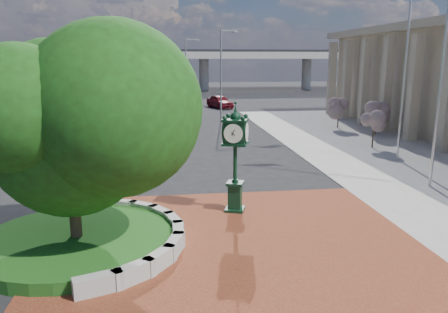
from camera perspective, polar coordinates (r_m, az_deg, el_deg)
ground at (r=14.79m, az=1.14°, el=-10.75°), size 200.00×200.00×0.00m
plaza at (r=13.89m, az=1.76°, el=-12.29°), size 12.00×12.00×0.04m
planter_wall at (r=14.56m, az=-9.62°, el=-10.17°), size 2.96×6.77×0.54m
grass_bed at (r=14.87m, az=-18.62°, el=-10.48°), size 6.10×6.10×0.40m
overpass at (r=83.45m, az=-6.33°, el=13.01°), size 90.00×12.00×7.50m
tree_planter at (r=13.92m, az=-19.64°, el=3.03°), size 5.20×5.20×6.33m
tree_street at (r=31.60m, az=-11.05°, el=7.62°), size 4.40×4.40×5.45m
post_clock at (r=16.70m, az=1.48°, el=0.41°), size 1.08×1.08×4.25m
parked_car at (r=53.74m, az=-0.54°, el=7.20°), size 3.32×4.97×1.57m
flagpole_a at (r=21.92m, az=26.68°, el=10.99°), size 1.76×0.20×11.21m
flagpole_b at (r=27.30m, az=22.58°, el=10.69°), size 1.56×0.72×10.53m
street_lamp_near at (r=42.24m, az=-0.16°, el=11.45°), size 1.81×0.92×8.54m
street_lamp_far at (r=53.28m, az=-4.79°, el=11.43°), size 1.79×0.70×8.18m
shrub_near at (r=30.79m, az=18.98°, el=3.96°), size 1.20×1.20×2.20m
shrub_mid at (r=36.22m, az=19.30°, el=5.14°), size 1.20×1.20×2.20m
shrub_far at (r=39.04m, az=14.73°, el=5.93°), size 1.20×1.20×2.20m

